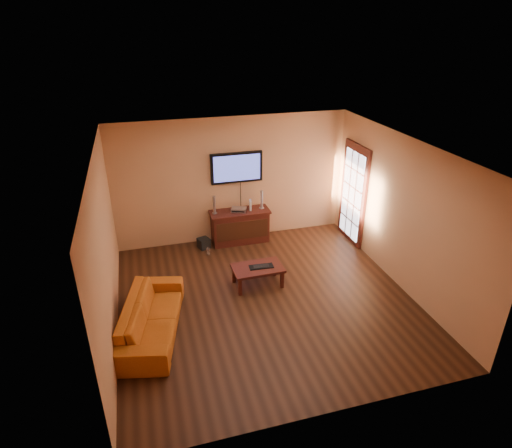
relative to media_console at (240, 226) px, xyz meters
name	(u,v)px	position (x,y,z in m)	size (l,w,h in m)	color
ground_plane	(266,300)	(-0.09, -2.25, -0.37)	(5.00, 5.00, 0.00)	black
room_walls	(256,198)	(-0.09, -1.62, 1.32)	(5.00, 5.00, 5.00)	tan
french_door	(353,195)	(2.37, -0.55, 0.68)	(0.07, 1.02, 2.22)	#39120D
media_console	(240,226)	(0.00, 0.00, 0.00)	(1.29, 0.49, 0.73)	#39120D
television	(237,168)	(0.00, 0.21, 1.27)	(1.10, 0.08, 0.65)	black
coffee_table	(258,270)	(-0.10, -1.76, -0.04)	(0.92, 0.57, 0.38)	#39120D
sofa	(151,312)	(-2.05, -2.58, 0.02)	(1.96, 0.57, 0.77)	#B55514
speaker_left	(214,206)	(-0.54, 0.03, 0.54)	(0.11, 0.11, 0.39)	silver
speaker_right	(262,200)	(0.50, 0.03, 0.55)	(0.11, 0.11, 0.41)	silver
av_receiver	(239,210)	(-0.02, 0.01, 0.40)	(0.31, 0.22, 0.07)	silver
game_console	(250,205)	(0.24, 0.02, 0.47)	(0.04, 0.16, 0.22)	white
subwoofer	(204,243)	(-0.82, -0.09, -0.25)	(0.22, 0.22, 0.22)	black
bottle	(208,251)	(-0.79, -0.42, -0.28)	(0.06, 0.06, 0.19)	white
keyboard	(261,266)	(-0.04, -1.77, 0.03)	(0.45, 0.19, 0.03)	black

